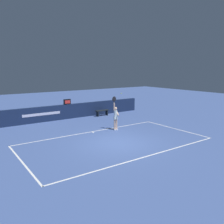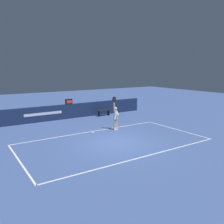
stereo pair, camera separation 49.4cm
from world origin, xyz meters
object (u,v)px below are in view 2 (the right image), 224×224
at_px(tennis_player, 116,116).
at_px(courtside_bench_near, 104,112).
at_px(tennis_ball, 121,93).
at_px(speed_display, 69,102).

distance_m(tennis_player, courtside_bench_near, 4.92).
bearing_deg(courtside_bench_near, tennis_player, -111.99).
relative_size(tennis_ball, courtside_bench_near, 0.05).
height_order(tennis_player, tennis_ball, tennis_ball).
xyz_separation_m(speed_display, tennis_player, (1.16, -5.17, -0.48)).
distance_m(tennis_player, tennis_ball, 1.59).
bearing_deg(speed_display, tennis_ball, -74.98).
height_order(speed_display, tennis_ball, tennis_ball).
bearing_deg(tennis_player, tennis_ball, -38.14).
distance_m(speed_display, courtside_bench_near, 3.23).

